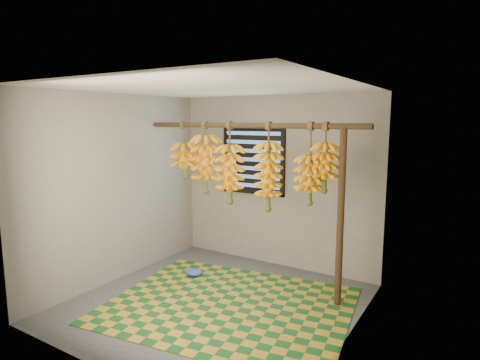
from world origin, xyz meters
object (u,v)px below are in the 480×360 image
Objects in this scene: plastic_bag at (194,272)px; banana_bunch_f at (325,167)px; banana_bunch_d at (268,177)px; banana_bunch_e at (310,180)px; banana_bunch_a at (184,160)px; banana_bunch_b at (206,164)px; woven_mat at (229,305)px; support_post at (341,219)px; banana_bunch_c at (230,174)px.

banana_bunch_f reaches higher than plastic_bag.
plastic_bag is 1.68m from banana_bunch_d.
banana_bunch_d is 1.14× the size of banana_bunch_e.
banana_bunch_b is (0.36, 0.00, -0.03)m from banana_bunch_a.
banana_bunch_b is 1.46m from banana_bunch_e.
banana_bunch_f is at bearing 38.64° from woven_mat.
plastic_bag is at bearing -173.36° from banana_bunch_f.
banana_bunch_e is at bearing 0.00° from banana_bunch_d.
plastic_bag is 0.25× the size of banana_bunch_e.
plastic_bag is at bearing -174.04° from support_post.
banana_bunch_d is at bearing 180.00° from support_post.
banana_bunch_a is 1.99m from banana_bunch_f.
support_post is 2.57× the size of banana_bunch_f.
banana_bunch_c reaches higher than woven_mat.
woven_mat is at bearing -29.96° from banana_bunch_a.
banana_bunch_d reaches higher than support_post.
banana_bunch_c is at bearing 180.00° from banana_bunch_e.
banana_bunch_a is 1.82m from banana_bunch_e.
banana_bunch_d is at bearing 11.19° from plastic_bag.
banana_bunch_a is 1.29m from banana_bunch_d.
plastic_bag is 0.30× the size of banana_bunch_a.
banana_bunch_c and banana_bunch_f have the same top height.
plastic_bag is at bearing -156.29° from banana_bunch_c.
plastic_bag is 0.22× the size of banana_bunch_c.
banana_bunch_f is (-0.20, 0.00, 0.55)m from support_post.
banana_bunch_f is (0.70, 0.00, 0.15)m from banana_bunch_d.
banana_bunch_a is at bearing 145.66° from plastic_bag.
banana_bunch_e reaches higher than woven_mat.
banana_bunch_e is at bearing -0.00° from banana_bunch_b.
support_post is 2.12m from plastic_bag.
banana_bunch_c is at bearing 0.00° from banana_bunch_b.
banana_bunch_c is 1.08m from banana_bunch_e.
support_post is 0.98m from banana_bunch_d.
banana_bunch_b is at bearing 180.00° from banana_bunch_c.
banana_bunch_f is at bearing 0.00° from banana_bunch_e.
banana_bunch_b is at bearing 180.00° from banana_bunch_e.
support_post is at bearing 0.00° from banana_bunch_f.
banana_bunch_f is at bearing 0.00° from banana_bunch_d.
woven_mat is 2.79× the size of banana_bunch_e.
banana_bunch_b reaches higher than support_post.
support_post is at bearing 5.96° from plastic_bag.
banana_bunch_b reaches higher than plastic_bag.
woven_mat is 2.02m from banana_bunch_a.
support_post is 2.24m from banana_bunch_a.
banana_bunch_d is (1.29, 0.00, -0.13)m from banana_bunch_a.
banana_bunch_c is at bearing 180.00° from banana_bunch_d.
support_post is 1.58m from woven_mat.
banana_bunch_c is 0.55m from banana_bunch_d.
banana_bunch_d is at bearing 78.58° from woven_mat.
banana_bunch_a and banana_bunch_b have the same top height.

